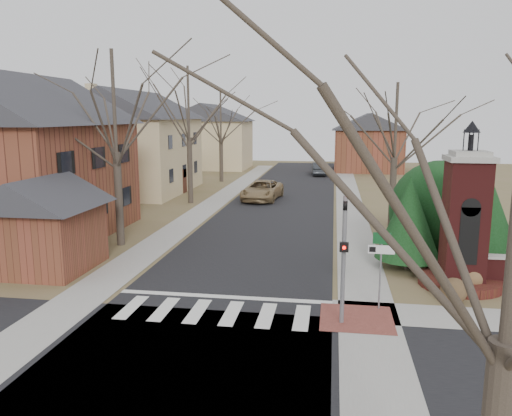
% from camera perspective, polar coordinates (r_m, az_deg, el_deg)
% --- Properties ---
extents(ground, '(120.00, 120.00, 0.00)m').
position_cam_1_polar(ground, '(16.82, -5.43, -12.83)').
color(ground, brown).
rests_on(ground, ground).
extents(main_street, '(8.00, 70.00, 0.01)m').
position_cam_1_polar(main_street, '(37.75, 2.79, 0.33)').
color(main_street, black).
rests_on(main_street, ground).
extents(cross_street, '(120.00, 8.00, 0.01)m').
position_cam_1_polar(cross_street, '(14.22, -8.54, -17.47)').
color(cross_street, black).
rests_on(cross_street, ground).
extents(crosswalk_zone, '(8.00, 2.20, 0.02)m').
position_cam_1_polar(crosswalk_zone, '(17.53, -4.77, -11.79)').
color(crosswalk_zone, silver).
rests_on(crosswalk_zone, ground).
extents(stop_bar, '(8.00, 0.35, 0.02)m').
position_cam_1_polar(stop_bar, '(18.89, -3.69, -10.11)').
color(stop_bar, silver).
rests_on(stop_bar, ground).
extents(sidewalk_right_main, '(2.00, 60.00, 0.02)m').
position_cam_1_polar(sidewalk_right_main, '(37.57, 10.70, 0.11)').
color(sidewalk_right_main, gray).
rests_on(sidewalk_right_main, ground).
extents(sidewalk_left, '(2.00, 60.00, 0.02)m').
position_cam_1_polar(sidewalk_left, '(38.63, -4.90, 0.54)').
color(sidewalk_left, gray).
rests_on(sidewalk_left, ground).
extents(curb_apron, '(2.40, 2.40, 0.02)m').
position_cam_1_polar(curb_apron, '(17.30, 11.41, -12.28)').
color(curb_apron, brown).
rests_on(curb_apron, ground).
extents(traffic_signal_pole, '(0.28, 0.41, 4.50)m').
position_cam_1_polar(traffic_signal_pole, '(16.05, 10.02, -4.32)').
color(traffic_signal_pole, slate).
rests_on(traffic_signal_pole, ground).
extents(sign_post, '(0.90, 0.07, 2.75)m').
position_cam_1_polar(sign_post, '(17.66, 14.09, -5.26)').
color(sign_post, slate).
rests_on(sign_post, ground).
extents(brick_gate_monument, '(3.20, 3.20, 6.47)m').
position_cam_1_polar(brick_gate_monument, '(21.07, 22.66, -2.62)').
color(brick_gate_monument, '#4D1716').
rests_on(brick_gate_monument, ground).
extents(house_brick_left, '(9.80, 11.80, 9.42)m').
position_cam_1_polar(house_brick_left, '(30.20, -25.34, 5.71)').
color(house_brick_left, brown).
rests_on(house_brick_left, ground).
extents(house_stucco_left, '(9.80, 12.80, 9.28)m').
position_cam_1_polar(house_stucco_left, '(45.47, -13.78, 7.59)').
color(house_stucco_left, '#CCAB88').
rests_on(house_stucco_left, ground).
extents(garage_left, '(4.80, 4.80, 4.29)m').
position_cam_1_polar(garage_left, '(23.49, -23.26, -1.20)').
color(garage_left, brown).
rests_on(garage_left, ground).
extents(house_distant_left, '(10.80, 8.80, 8.53)m').
position_cam_1_polar(house_distant_left, '(64.97, -5.37, 8.31)').
color(house_distant_left, '#CCAB88').
rests_on(house_distant_left, ground).
extents(house_distant_right, '(8.80, 8.80, 7.30)m').
position_cam_1_polar(house_distant_right, '(63.15, 12.68, 7.49)').
color(house_distant_right, brown).
rests_on(house_distant_right, ground).
extents(evergreen_near, '(2.80, 2.80, 4.10)m').
position_cam_1_polar(evergreen_near, '(22.62, 17.07, -1.07)').
color(evergreen_near, '#473D33').
rests_on(evergreen_near, ground).
extents(evergreen_mid, '(3.40, 3.40, 4.70)m').
position_cam_1_polar(evergreen_mid, '(24.41, 24.40, -0.01)').
color(evergreen_mid, '#473D33').
rests_on(evergreen_mid, ground).
extents(evergreen_mass, '(4.80, 4.80, 4.80)m').
position_cam_1_polar(evergreen_mass, '(25.34, 20.33, 0.17)').
color(evergreen_mass, black).
rests_on(evergreen_mass, ground).
extents(bare_tree_0, '(8.05, 8.05, 11.15)m').
position_cam_1_polar(bare_tree_0, '(26.34, -15.97, 12.37)').
color(bare_tree_0, '#473D33').
rests_on(bare_tree_0, ground).
extents(bare_tree_1, '(8.40, 8.40, 11.64)m').
position_cam_1_polar(bare_tree_1, '(38.56, -7.75, 12.44)').
color(bare_tree_1, '#473D33').
rests_on(bare_tree_1, ground).
extents(bare_tree_2, '(7.35, 7.35, 10.19)m').
position_cam_1_polar(bare_tree_2, '(51.24, -4.07, 10.87)').
color(bare_tree_2, '#473D33').
rests_on(bare_tree_2, ground).
extents(bare_tree_3, '(7.00, 7.00, 9.70)m').
position_cam_1_polar(bare_tree_3, '(31.16, 15.75, 10.17)').
color(bare_tree_3, '#473D33').
rests_on(bare_tree_3, ground).
extents(pickup_truck, '(3.10, 5.82, 1.56)m').
position_cam_1_polar(pickup_truck, '(39.99, 0.72, 2.03)').
color(pickup_truck, '#91774F').
rests_on(pickup_truck, ground).
extents(distant_car, '(1.98, 4.61, 1.48)m').
position_cam_1_polar(distant_car, '(57.41, 7.21, 4.48)').
color(distant_car, '#303337').
rests_on(distant_car, ground).
extents(dry_shrub_left, '(0.93, 0.93, 0.93)m').
position_cam_1_polar(dry_shrub_left, '(19.49, 21.67, -8.77)').
color(dry_shrub_left, '#513C25').
rests_on(dry_shrub_left, ground).
extents(dry_shrub_right, '(0.97, 0.97, 0.97)m').
position_cam_1_polar(dry_shrub_right, '(21.20, 23.39, -7.30)').
color(dry_shrub_right, brown).
rests_on(dry_shrub_right, ground).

